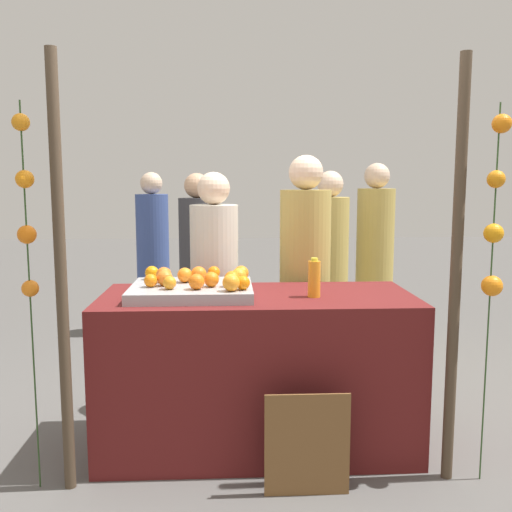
{
  "coord_description": "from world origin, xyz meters",
  "views": [
    {
      "loc": [
        -0.16,
        -3.12,
        1.52
      ],
      "look_at": [
        0.0,
        0.15,
        1.09
      ],
      "focal_mm": 39.54,
      "sensor_mm": 36.0,
      "label": 1
    }
  ],
  "objects_px": {
    "orange_0": "(164,275)",
    "vendor_left": "(215,300)",
    "chalkboard_sign": "(307,445)",
    "orange_1": "(199,274)",
    "vendor_right": "(305,291)",
    "juice_bottle": "(314,279)",
    "stall_counter": "(257,370)"
  },
  "relations": [
    {
      "from": "orange_0",
      "to": "orange_1",
      "type": "height_order",
      "value": "orange_1"
    },
    {
      "from": "juice_bottle",
      "to": "chalkboard_sign",
      "type": "relative_size",
      "value": 0.41
    },
    {
      "from": "orange_0",
      "to": "vendor_left",
      "type": "height_order",
      "value": "vendor_left"
    },
    {
      "from": "orange_0",
      "to": "orange_1",
      "type": "distance_m",
      "value": 0.2
    },
    {
      "from": "chalkboard_sign",
      "to": "vendor_right",
      "type": "xyz_separation_m",
      "value": [
        0.14,
        1.15,
        0.54
      ]
    },
    {
      "from": "juice_bottle",
      "to": "vendor_left",
      "type": "relative_size",
      "value": 0.14
    },
    {
      "from": "stall_counter",
      "to": "vendor_left",
      "type": "distance_m",
      "value": 0.7
    },
    {
      "from": "orange_1",
      "to": "vendor_left",
      "type": "xyz_separation_m",
      "value": [
        0.08,
        0.5,
        -0.26
      ]
    },
    {
      "from": "orange_1",
      "to": "juice_bottle",
      "type": "bearing_deg",
      "value": -14.31
    },
    {
      "from": "orange_0",
      "to": "vendor_left",
      "type": "distance_m",
      "value": 0.62
    },
    {
      "from": "stall_counter",
      "to": "orange_1",
      "type": "relative_size",
      "value": 19.52
    },
    {
      "from": "vendor_left",
      "to": "vendor_right",
      "type": "relative_size",
      "value": 0.93
    },
    {
      "from": "chalkboard_sign",
      "to": "orange_1",
      "type": "bearing_deg",
      "value": 130.79
    },
    {
      "from": "orange_0",
      "to": "orange_1",
      "type": "xyz_separation_m",
      "value": [
        0.2,
        -0.0,
        0.0
      ]
    },
    {
      "from": "orange_1",
      "to": "vendor_left",
      "type": "distance_m",
      "value": 0.56
    },
    {
      "from": "stall_counter",
      "to": "juice_bottle",
      "type": "xyz_separation_m",
      "value": [
        0.31,
        -0.08,
        0.55
      ]
    },
    {
      "from": "orange_0",
      "to": "vendor_left",
      "type": "xyz_separation_m",
      "value": [
        0.28,
        0.5,
        -0.25
      ]
    },
    {
      "from": "orange_0",
      "to": "orange_1",
      "type": "bearing_deg",
      "value": -0.01
    },
    {
      "from": "chalkboard_sign",
      "to": "vendor_left",
      "type": "relative_size",
      "value": 0.33
    },
    {
      "from": "vendor_right",
      "to": "orange_1",
      "type": "bearing_deg",
      "value": -142.82
    },
    {
      "from": "vendor_left",
      "to": "vendor_right",
      "type": "height_order",
      "value": "vendor_right"
    },
    {
      "from": "orange_1",
      "to": "vendor_right",
      "type": "height_order",
      "value": "vendor_right"
    },
    {
      "from": "stall_counter",
      "to": "orange_1",
      "type": "distance_m",
      "value": 0.65
    },
    {
      "from": "stall_counter",
      "to": "vendor_left",
      "type": "relative_size",
      "value": 1.11
    },
    {
      "from": "orange_1",
      "to": "vendor_right",
      "type": "xyz_separation_m",
      "value": [
        0.68,
        0.52,
        -0.2
      ]
    },
    {
      "from": "juice_bottle",
      "to": "vendor_left",
      "type": "xyz_separation_m",
      "value": [
        -0.57,
        0.66,
        -0.25
      ]
    },
    {
      "from": "juice_bottle",
      "to": "chalkboard_sign",
      "type": "xyz_separation_m",
      "value": [
        -0.1,
        -0.47,
        -0.74
      ]
    },
    {
      "from": "chalkboard_sign",
      "to": "vendor_left",
      "type": "bearing_deg",
      "value": 112.54
    },
    {
      "from": "juice_bottle",
      "to": "vendor_right",
      "type": "bearing_deg",
      "value": 86.48
    },
    {
      "from": "stall_counter",
      "to": "orange_0",
      "type": "distance_m",
      "value": 0.77
    },
    {
      "from": "juice_bottle",
      "to": "vendor_right",
      "type": "xyz_separation_m",
      "value": [
        0.04,
        0.68,
        -0.2
      ]
    },
    {
      "from": "stall_counter",
      "to": "orange_1",
      "type": "xyz_separation_m",
      "value": [
        -0.33,
        0.09,
        0.55
      ]
    }
  ]
}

